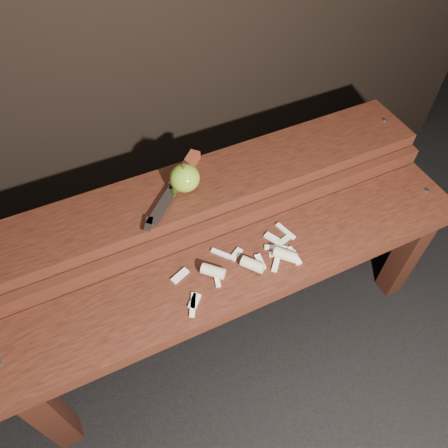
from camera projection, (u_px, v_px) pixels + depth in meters
name	position (u px, v px, depth m)	size (l,w,h in m)	color
ground	(232.00, 324.00, 1.40)	(60.00, 60.00, 0.00)	black
bench_front_tier	(245.00, 283.00, 1.08)	(1.20, 0.20, 0.42)	black
bench_rear_tier	(207.00, 204.00, 1.16)	(1.20, 0.21, 0.50)	black
apple	(185.00, 178.00, 1.06)	(0.07, 0.07, 0.08)	olive
knife	(181.00, 177.00, 1.09)	(0.22, 0.20, 0.02)	maroon
apple_scraps	(250.00, 263.00, 1.03)	(0.33, 0.15, 0.03)	beige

